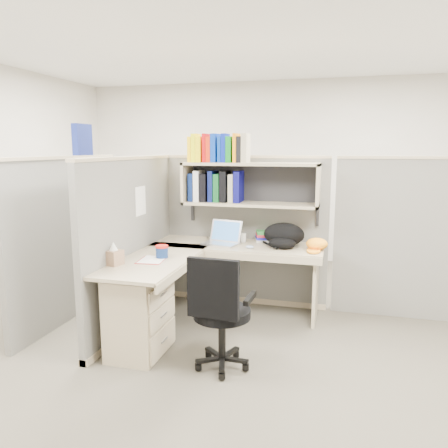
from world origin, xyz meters
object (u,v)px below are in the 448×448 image
(snack_canister, at_px, (162,251))
(task_chair, at_px, (220,330))
(laptop, at_px, (221,233))
(desk, at_px, (169,295))
(backpack, at_px, (283,235))

(snack_canister, height_order, task_chair, task_chair)
(laptop, distance_m, task_chair, 1.32)
(laptop, height_order, snack_canister, laptop)
(task_chair, bearing_deg, laptop, 105.43)
(task_chair, bearing_deg, desk, 146.90)
(backpack, distance_m, task_chair, 1.36)
(backpack, xyz_separation_m, snack_canister, (-1.00, -0.71, -0.06))
(desk, relative_size, snack_canister, 15.03)
(backpack, relative_size, snack_canister, 3.51)
(snack_canister, bearing_deg, laptop, 61.09)
(desk, bearing_deg, laptop, 72.93)
(laptop, xyz_separation_m, task_chair, (0.32, -1.17, -0.53))
(desk, relative_size, laptop, 5.03)
(laptop, bearing_deg, task_chair, -61.82)
(desk, xyz_separation_m, snack_canister, (-0.12, 0.14, 0.35))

